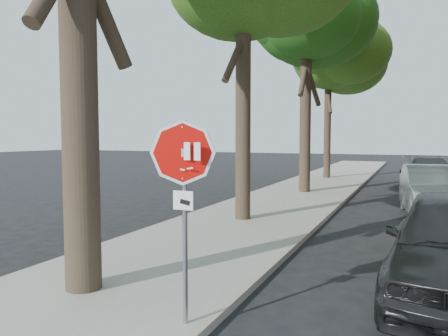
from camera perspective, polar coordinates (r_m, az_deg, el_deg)
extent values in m
cube|color=gray|center=(17.57, 8.64, -3.97)|extent=(4.00, 55.00, 0.12)
cube|color=#9E9384|center=(17.16, 15.29, -4.24)|extent=(0.12, 55.00, 0.13)
cylinder|color=gray|center=(5.60, -5.12, -7.22)|extent=(0.06, 0.06, 2.60)
cube|color=#99999E|center=(5.47, -5.33, 2.01)|extent=(0.05, 0.06, 0.10)
cylinder|color=#99999E|center=(5.47, -5.35, 2.01)|extent=(0.76, 0.32, 0.82)
cylinder|color=white|center=(5.45, -5.42, 2.00)|extent=(0.76, 0.32, 0.82)
cylinder|color=red|center=(5.45, -5.45, 2.00)|extent=(0.68, 0.29, 0.74)
cube|color=white|center=(5.54, -7.40, 2.23)|extent=(0.08, 0.00, 0.22)
cube|color=white|center=(5.47, -6.15, 2.21)|extent=(0.08, 0.00, 0.22)
cube|color=white|center=(5.41, -4.85, 2.20)|extent=(0.08, 0.00, 0.22)
cube|color=white|center=(5.34, -3.53, 2.18)|extent=(0.08, 0.00, 0.22)
cube|color=silver|center=(5.50, -6.50, 0.03)|extent=(0.08, 0.00, 0.03)
cube|color=silver|center=(5.45, -5.50, -0.21)|extent=(0.08, 0.00, 0.03)
cube|color=silver|center=(5.40, -4.48, -0.04)|extent=(0.08, 0.00, 0.03)
cube|color=white|center=(5.51, -5.34, -4.24)|extent=(0.28, 0.02, 0.24)
cube|color=black|center=(5.49, -5.13, -4.48)|extent=(0.15, 0.00, 0.08)
cylinder|color=black|center=(12.87, 2.53, 14.64)|extent=(0.44, 0.44, 9.50)
cylinder|color=black|center=(19.48, 10.64, 11.73)|extent=(0.48, 0.48, 10.00)
ellipsoid|color=#0E420C|center=(20.05, 10.75, 19.68)|extent=(4.62, 4.62, 3.70)
ellipsoid|color=#0E420C|center=(20.93, 8.91, 17.85)|extent=(4.20, 4.20, 3.36)
cylinder|color=black|center=(26.31, 13.41, 8.60)|extent=(0.40, 0.40, 9.00)
ellipsoid|color=#224910|center=(26.63, 13.51, 14.01)|extent=(4.16, 4.16, 3.33)
ellipsoid|color=#224910|center=(26.12, 15.45, 16.29)|extent=(3.40, 3.40, 2.72)
ellipsoid|color=#224910|center=(27.44, 12.18, 12.93)|extent=(3.78, 3.78, 3.02)
imported|color=#A9ADB2|center=(14.97, 25.90, -2.84)|extent=(2.24, 5.09, 1.62)
imported|color=#54555A|center=(22.62, 25.10, -0.64)|extent=(2.76, 5.65, 1.58)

